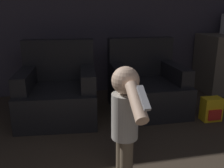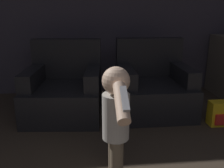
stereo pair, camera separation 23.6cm
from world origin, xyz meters
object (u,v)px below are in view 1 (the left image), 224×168
at_px(armchair_right, 146,86).
at_px(toy_backpack, 211,109).
at_px(person_toddler, 125,117).
at_px(armchair_left, 58,92).

height_order(armchair_right, toy_backpack, armchair_right).
relative_size(person_toddler, toy_backpack, 3.20).
xyz_separation_m(person_toddler, toy_backpack, (1.26, 0.83, -0.39)).
xyz_separation_m(armchair_right, person_toddler, (-0.63, -1.33, 0.22)).
distance_m(person_toddler, toy_backpack, 1.56).
distance_m(armchair_left, armchair_right, 1.10).
height_order(armchair_left, person_toddler, armchair_left).
bearing_deg(armchair_left, person_toddler, -65.15).
bearing_deg(armchair_right, armchair_left, -179.53).
xyz_separation_m(armchair_right, toy_backpack, (0.63, -0.50, -0.17)).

